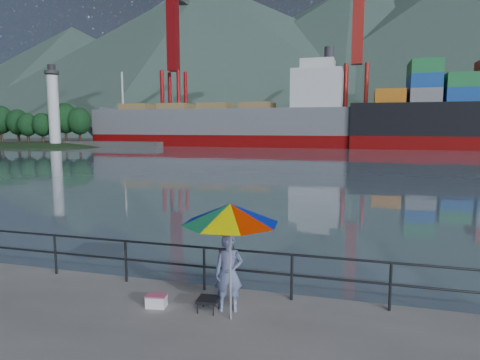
% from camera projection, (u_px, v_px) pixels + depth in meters
% --- Properties ---
extents(harbor_water, '(500.00, 280.00, 0.00)m').
position_uv_depth(harbor_water, '(340.00, 138.00, 133.06)').
color(harbor_water, slate).
rests_on(harbor_water, ground).
extents(far_dock, '(200.00, 40.00, 0.40)m').
position_uv_depth(far_dock, '(378.00, 143.00, 95.04)').
color(far_dock, '#514F4C').
rests_on(far_dock, ground).
extents(guardrail, '(22.00, 0.06, 1.03)m').
position_uv_depth(guardrail, '(90.00, 257.00, 10.51)').
color(guardrail, '#2D3033').
rests_on(guardrail, ground).
extents(mountains, '(600.00, 332.80, 80.00)m').
position_uv_depth(mountains, '(439.00, 55.00, 192.35)').
color(mountains, '#385147').
rests_on(mountains, ground).
extents(lighthouse_islet, '(48.00, 26.40, 19.20)m').
position_uv_depth(lighthouse_islet, '(33.00, 144.00, 82.92)').
color(lighthouse_islet, '#263F1E').
rests_on(lighthouse_islet, ground).
extents(fisherman, '(0.65, 0.51, 1.57)m').
position_uv_depth(fisherman, '(229.00, 273.00, 8.61)').
color(fisherman, '#244194').
rests_on(fisherman, ground).
extents(beach_umbrella, '(2.34, 2.34, 2.28)m').
position_uv_depth(beach_umbrella, '(230.00, 214.00, 8.03)').
color(beach_umbrella, white).
rests_on(beach_umbrella, ground).
extents(folding_stool, '(0.45, 0.45, 0.28)m').
position_uv_depth(folding_stool, '(208.00, 304.00, 8.63)').
color(folding_stool, black).
rests_on(folding_stool, ground).
extents(cooler_bag, '(0.43, 0.32, 0.23)m').
position_uv_depth(cooler_bag, '(156.00, 302.00, 8.84)').
color(cooler_bag, white).
rests_on(cooler_bag, ground).
extents(fishing_rod, '(0.30, 1.79, 1.28)m').
position_uv_depth(fishing_rod, '(234.00, 286.00, 9.99)').
color(fishing_rod, black).
rests_on(fishing_rod, ground).
extents(bulk_carrier, '(55.10, 9.54, 14.50)m').
position_uv_depth(bulk_carrier, '(237.00, 124.00, 84.30)').
color(bulk_carrier, '#710606').
rests_on(bulk_carrier, ground).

